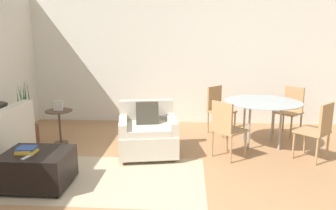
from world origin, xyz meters
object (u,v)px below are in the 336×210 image
(dining_chair_near_left, at_px, (226,126))
(dining_chair_far_left, at_px, (218,106))
(dining_table, at_px, (263,105))
(armchair, at_px, (148,134))
(book_stack, at_px, (26,150))
(picture_frame, at_px, (58,106))
(dining_chair_near_right, at_px, (318,128))
(ottoman, at_px, (38,168))
(dining_chair_far_right, at_px, (291,107))
(tv_remote_primary, at_px, (27,157))
(potted_plant, at_px, (26,129))
(side_table, at_px, (59,120))

(dining_chair_near_left, height_order, dining_chair_far_left, same)
(dining_table, relative_size, dining_chair_far_left, 1.43)
(armchair, relative_size, book_stack, 4.14)
(book_stack, height_order, picture_frame, picture_frame)
(dining_chair_near_right, relative_size, dining_chair_far_left, 1.00)
(dining_chair_near_right, bearing_deg, dining_table, 135.00)
(dining_chair_near_left, bearing_deg, armchair, 175.46)
(ottoman, relative_size, dining_chair_far_right, 0.89)
(book_stack, height_order, dining_chair_far_left, dining_chair_far_left)
(dining_table, height_order, dining_chair_far_left, dining_chair_far_left)
(dining_chair_near_right, xyz_separation_m, dining_chair_far_right, (0.00, 1.36, 0.00))
(ottoman, distance_m, dining_table, 3.62)
(tv_remote_primary, relative_size, potted_plant, 0.15)
(side_table, height_order, dining_chair_near_left, dining_chair_near_left)
(tv_remote_primary, relative_size, picture_frame, 0.98)
(side_table, relative_size, dining_chair_far_right, 0.66)
(side_table, bearing_deg, dining_chair_far_left, 16.65)
(armchair, height_order, potted_plant, potted_plant)
(tv_remote_primary, distance_m, dining_chair_far_left, 3.61)
(dining_chair_near_left, bearing_deg, potted_plant, 171.51)
(book_stack, bearing_deg, dining_chair_near_right, 16.14)
(potted_plant, height_order, dining_table, potted_plant)
(dining_chair_near_right, bearing_deg, dining_chair_far_left, 135.00)
(ottoman, bearing_deg, dining_chair_far_right, 32.97)
(armchair, height_order, side_table, armchair)
(potted_plant, height_order, dining_chair_near_left, potted_plant)
(picture_frame, bearing_deg, side_table, 90.00)
(side_table, relative_size, dining_chair_near_left, 0.66)
(ottoman, bearing_deg, armchair, 44.20)
(tv_remote_primary, bearing_deg, armchair, 47.39)
(book_stack, xyz_separation_m, dining_chair_far_left, (2.55, 2.49, 0.03))
(book_stack, height_order, dining_table, dining_table)
(dining_table, xyz_separation_m, dining_chair_near_left, (-0.68, -0.68, -0.18))
(dining_table, bearing_deg, armchair, -162.78)
(dining_chair_far_right, bearing_deg, potted_plant, -169.80)
(dining_chair_near_right, distance_m, dining_chair_far_left, 1.92)
(ottoman, distance_m, dining_chair_far_right, 4.54)
(ottoman, xyz_separation_m, picture_frame, (-0.36, 1.63, 0.43))
(dining_chair_near_right, height_order, dining_chair_far_left, same)
(side_table, height_order, dining_chair_far_right, dining_chair_far_right)
(dining_chair_far_left, bearing_deg, potted_plant, -165.86)
(book_stack, xyz_separation_m, dining_chair_near_right, (3.91, 1.13, 0.03))
(ottoman, relative_size, dining_chair_near_left, 0.89)
(ottoman, bearing_deg, dining_table, 29.77)
(ottoman, relative_size, book_stack, 3.26)
(side_table, distance_m, dining_table, 3.49)
(armchair, relative_size, potted_plant, 0.87)
(armchair, bearing_deg, dining_chair_far_right, 26.24)
(armchair, distance_m, book_stack, 1.83)
(ottoman, bearing_deg, picture_frame, 102.34)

